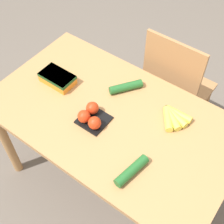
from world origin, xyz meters
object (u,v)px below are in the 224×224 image
at_px(cucumber_near, 132,171).
at_px(cucumber_far, 126,87).
at_px(tomato_pack, 91,116).
at_px(carrot_bag, 57,78).
at_px(banana_bunch, 173,117).
at_px(chair, 174,89).

xyz_separation_m(cucumber_near, cucumber_far, (-0.33, 0.42, 0.00)).
xyz_separation_m(tomato_pack, cucumber_near, (0.35, -0.13, -0.01)).
distance_m(tomato_pack, cucumber_near, 0.37).
distance_m(tomato_pack, cucumber_far, 0.30).
height_order(carrot_bag, cucumber_near, carrot_bag).
bearing_deg(carrot_bag, cucumber_near, -19.07).
bearing_deg(banana_bunch, carrot_bag, -166.67).
bearing_deg(carrot_bag, tomato_pack, -17.66).
distance_m(chair, carrot_bag, 0.82).
relative_size(chair, cucumber_near, 5.02).
xyz_separation_m(chair, carrot_bag, (-0.50, -0.59, 0.29)).
relative_size(tomato_pack, cucumber_far, 0.81).
relative_size(carrot_bag, cucumber_far, 1.07).
xyz_separation_m(banana_bunch, tomato_pack, (-0.34, -0.27, 0.02)).
xyz_separation_m(chair, cucumber_far, (-0.14, -0.40, 0.28)).
distance_m(chair, cucumber_near, 0.89).
distance_m(chair, cucumber_far, 0.51).
bearing_deg(cucumber_far, carrot_bag, -152.38).
bearing_deg(carrot_bag, banana_bunch, 13.33).
distance_m(banana_bunch, cucumber_far, 0.33).
bearing_deg(tomato_pack, carrot_bag, 162.34).
distance_m(carrot_bag, cucumber_far, 0.40).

